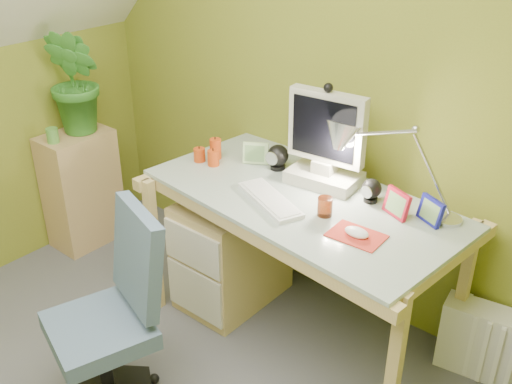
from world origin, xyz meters
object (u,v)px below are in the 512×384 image
Objects in this scene: desk at (299,267)px; monitor at (327,133)px; potted_plant at (77,82)px; desk_lamp at (416,150)px; task_chair at (99,329)px; radiator at (480,340)px; side_ledge at (82,189)px.

desk is 2.87× the size of monitor.
desk_lamp is at bearing 8.34° from potted_plant.
task_chair is (-0.36, -0.94, 0.03)m from desk.
potted_plant is 1.58m from task_chair.
side_ledge is at bearing -177.71° from radiator.
monitor is at bearing 95.99° from desk.
potted_plant reaches higher than task_chair.
radiator is at bearing 64.62° from task_chair.
potted_plant is (-1.54, -0.11, 0.67)m from desk.
side_ledge is at bearing 165.37° from task_chair.
side_ledge is 2.04× the size of radiator.
task_chair reaches higher than radiator.
monitor is at bearing 10.73° from potted_plant.
desk_lamp is 0.94× the size of potted_plant.
side_ledge reaches higher than radiator.
task_chair is at bearing -113.74° from monitor.
potted_plant is (0.04, 0.05, 0.69)m from side_ledge.
task_chair is (1.22, -0.78, 0.05)m from side_ledge.
monitor is at bearing 12.23° from side_ledge.
potted_plant is at bearing 54.09° from side_ledge.
desk is 1.76× the size of task_chair.
radiator is at bearing 3.39° from monitor.
side_ledge is (-2.03, -0.34, -0.73)m from desk_lamp.
desk is at bearing -168.01° from radiator.
radiator is (0.83, 0.14, -0.88)m from monitor.
desk_lamp is 0.81× the size of side_ledge.
potted_plant is 1.75× the size of radiator.
desk_lamp is 2.02m from potted_plant.
monitor is at bearing 172.93° from desk_lamp.
desk is at bearing 4.16° from potted_plant.
desk is 1.68m from potted_plant.
desk is 0.85m from desk_lamp.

